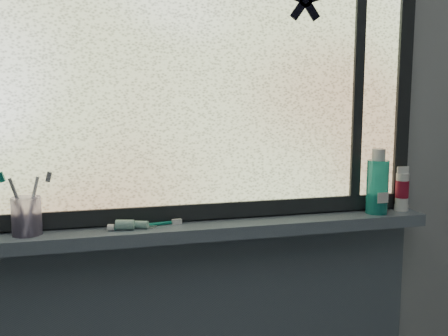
% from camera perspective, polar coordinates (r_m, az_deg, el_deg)
% --- Properties ---
extents(wall_back, '(3.00, 0.01, 2.50)m').
position_cam_1_polar(wall_back, '(1.60, -4.88, 2.20)').
color(wall_back, '#9EA3A8').
rests_on(wall_back, ground).
extents(windowsill, '(1.62, 0.14, 0.04)m').
position_cam_1_polar(windowsill, '(1.57, -4.29, -7.20)').
color(windowsill, slate).
rests_on(windowsill, wall_back).
extents(window_pane, '(1.50, 0.01, 1.00)m').
position_cam_1_polar(window_pane, '(1.57, -4.86, 12.34)').
color(window_pane, silver).
rests_on(window_pane, wall_back).
extents(frame_bottom, '(1.60, 0.03, 0.05)m').
position_cam_1_polar(frame_bottom, '(1.60, -4.63, -5.03)').
color(frame_bottom, black).
rests_on(frame_bottom, windowsill).
extents(frame_right, '(0.05, 0.03, 1.10)m').
position_cam_1_polar(frame_right, '(1.86, 19.84, 11.21)').
color(frame_right, black).
rests_on(frame_right, wall_back).
extents(frame_mullion, '(0.03, 0.03, 1.00)m').
position_cam_1_polar(frame_mullion, '(1.77, 15.07, 11.60)').
color(frame_mullion, black).
rests_on(frame_mullion, wall_back).
extents(starfish_sticker, '(0.15, 0.02, 0.15)m').
position_cam_1_polar(starfish_sticker, '(1.70, 9.28, 18.40)').
color(starfish_sticker, black).
rests_on(starfish_sticker, window_pane).
extents(toothpaste_tube, '(0.17, 0.09, 0.03)m').
position_cam_1_polar(toothpaste_tube, '(1.53, -10.56, -6.36)').
color(toothpaste_tube, silver).
rests_on(toothpaste_tube, windowsill).
extents(toothbrush_cup, '(0.09, 0.09, 0.11)m').
position_cam_1_polar(toothbrush_cup, '(1.54, -21.64, -5.11)').
color(toothbrush_cup, '#B4A1D6').
rests_on(toothbrush_cup, windowsill).
extents(toothbrush_lying, '(0.24, 0.07, 0.02)m').
position_cam_1_polar(toothbrush_lying, '(1.55, -9.34, -6.41)').
color(toothbrush_lying, '#0D7963').
rests_on(toothbrush_lying, windowsill).
extents(mouthwash_bottle, '(0.08, 0.08, 0.18)m').
position_cam_1_polar(mouthwash_bottle, '(1.77, 17.13, -1.47)').
color(mouthwash_bottle, '#21AD9F').
rests_on(mouthwash_bottle, windowsill).
extents(cream_tube, '(0.05, 0.05, 0.11)m').
position_cam_1_polar(cream_tube, '(1.85, 19.70, -2.07)').
color(cream_tube, silver).
rests_on(cream_tube, windowsill).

